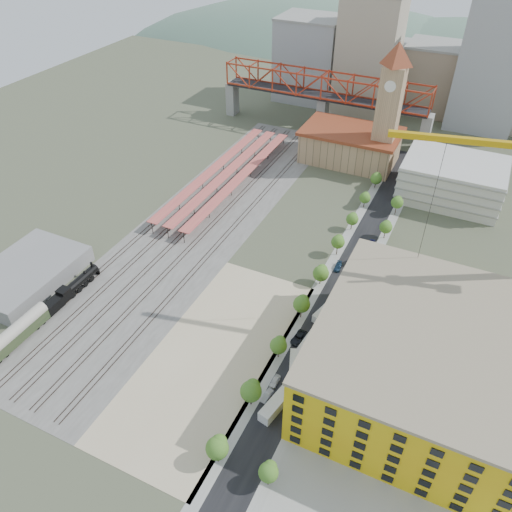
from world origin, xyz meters
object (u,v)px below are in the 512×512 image
at_px(site_trailer_b, 295,369).
at_px(car_0, 275,381).
at_px(clock_tower, 390,98).
at_px(construction_building, 421,360).
at_px(site_trailer_c, 308,343).
at_px(locomotive, 73,288).
at_px(coach, 17,333).
at_px(site_trailer_d, 325,311).
at_px(site_trailer_a, 277,404).

bearing_deg(site_trailer_b, car_0, -142.03).
height_order(clock_tower, construction_building, clock_tower).
bearing_deg(clock_tower, site_trailer_c, -85.37).
height_order(locomotive, coach, coach).
bearing_deg(coach, clock_tower, 65.68).
bearing_deg(site_trailer_d, coach, -132.03).
bearing_deg(locomotive, site_trailer_a, -8.41).
bearing_deg(construction_building, site_trailer_b, -163.39).
distance_m(coach, site_trailer_d, 78.26).
xyz_separation_m(clock_tower, locomotive, (-58.00, -108.66, -26.64)).
height_order(site_trailer_c, car_0, site_trailer_c).
xyz_separation_m(construction_building, car_0, (-29.00, -12.54, -8.74)).
height_order(site_trailer_d, car_0, site_trailer_d).
distance_m(locomotive, site_trailer_a, 66.72).
xyz_separation_m(site_trailer_a, site_trailer_d, (0.00, 32.08, -0.18)).
bearing_deg(locomotive, site_trailer_c, 8.49).
bearing_deg(clock_tower, site_trailer_d, -84.71).
distance_m(site_trailer_a, car_0, 6.64).
height_order(site_trailer_b, car_0, site_trailer_b).
bearing_deg(site_trailer_a, site_trailer_c, 102.02).
height_order(site_trailer_a, site_trailer_b, site_trailer_a).
height_order(coach, car_0, coach).
height_order(coach, site_trailer_a, coach).
xyz_separation_m(site_trailer_b, site_trailer_c, (0.00, 8.94, -0.12)).
distance_m(site_trailer_a, site_trailer_c, 19.60).
relative_size(clock_tower, car_0, 13.29).
height_order(clock_tower, site_trailer_d, clock_tower).
xyz_separation_m(site_trailer_a, site_trailer_c, (0.00, 19.60, -0.14)).
distance_m(locomotive, site_trailer_c, 66.74).
bearing_deg(car_0, site_trailer_a, -61.81).
relative_size(clock_tower, site_trailer_c, 5.62).
relative_size(site_trailer_b, site_trailer_c, 1.09).
bearing_deg(clock_tower, car_0, -87.46).
bearing_deg(coach, site_trailer_a, 8.55).
bearing_deg(site_trailer_a, locomotive, -176.39).
bearing_deg(car_0, construction_building, 24.53).
distance_m(construction_building, site_trailer_c, 27.27).
bearing_deg(site_trailer_c, site_trailer_a, -83.48).
distance_m(coach, car_0, 65.00).
bearing_deg(site_trailer_b, site_trailer_d, 70.07).
relative_size(coach, site_trailer_c, 1.98).
height_order(clock_tower, site_trailer_c, clock_tower).
bearing_deg(site_trailer_b, site_trailer_a, -109.93).
bearing_deg(car_0, site_trailer_c, 78.82).
relative_size(locomotive, site_trailer_c, 2.38).
bearing_deg(site_trailer_d, construction_building, -12.23).
bearing_deg(construction_building, car_0, -156.61).
xyz_separation_m(locomotive, site_trailer_d, (66.00, 22.33, -0.83)).
bearing_deg(construction_building, clock_tower, 108.78).
distance_m(construction_building, locomotive, 92.70).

